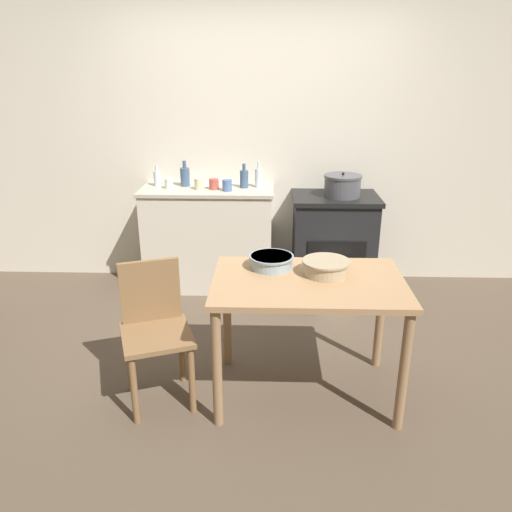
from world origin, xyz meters
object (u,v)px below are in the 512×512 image
Objects in this scene: stock_pot at (342,186)px; bottle_far_left at (244,178)px; mixing_bowl_large at (271,261)px; bottle_center_left at (157,178)px; chair at (155,327)px; cup_center_right at (199,184)px; stove at (333,243)px; bottle_mid_left at (185,176)px; work_table at (308,297)px; flour_sack at (337,288)px; cup_mid_right at (214,184)px; bottle_left at (259,177)px; cup_right at (227,185)px; mixing_bowl_small at (326,267)px; cup_center at (169,183)px.

bottle_far_left reaches higher than stock_pot.
mixing_bowl_large is at bearing -113.20° from stock_pot.
chair is at bearing -79.18° from bottle_center_left.
cup_center_right reaches higher than chair.
stove is 0.53m from stock_pot.
bottle_mid_left is at bearing 174.91° from bottle_far_left.
chair is 1.88m from bottle_center_left.
work_table is 1.77m from bottle_far_left.
stock_pot is (1.30, 1.65, 0.50)m from chair.
stock_pot is 1.18× the size of mixing_bowl_large.
stove is 0.52m from flour_sack.
cup_center_right reaches higher than cup_mid_right.
bottle_far_left is at bearing -170.31° from bottle_left.
flour_sack is 1.39m from cup_mid_right.
bottle_mid_left is (-0.09, 1.77, 0.55)m from chair.
bottle_center_left is at bearing 176.90° from stove.
flour_sack is at bearing 73.87° from work_table.
cup_center_right is (-1.25, -0.01, 0.01)m from stock_pot.
bottle_left is at bearing 101.31° from work_table.
bottle_center_left is at bearing 162.98° from cup_center_right.
bottle_center_left is at bearing 176.99° from bottle_far_left.
mixing_bowl_large is at bearing -56.07° from bottle_center_left.
cup_right is at bearing -150.42° from bottle_left.
bottle_mid_left is (-1.34, 0.09, 0.58)m from stove.
mixing_bowl_small is 2.92× the size of cup_right.
flour_sack is 4.20× the size of cup_mid_right.
bottle_far_left reaches higher than mixing_bowl_large.
bottle_far_left is at bearing 176.80° from stove.
cup_center_right reaches higher than flour_sack.
stock_pot is at bearing -7.27° from bottle_left.
stove is 1.60m from mixing_bowl_small.
bottle_far_left is 2.18× the size of cup_right.
stock_pot is 1.00m from cup_right.
stove reaches higher than chair.
bottle_far_left is 2.23× the size of cup_center_right.
flour_sack is 0.89m from stock_pot.
bottle_far_left is at bearing -3.01° from bottle_center_left.
chair is 0.81m from mixing_bowl_large.
cup_center_right is at bearing -17.02° from bottle_center_left.
mixing_bowl_small is (0.32, -0.09, 0.00)m from mixing_bowl_large.
mixing_bowl_small reaches higher than mixing_bowl_large.
stock_pot is at bearing -4.75° from bottle_far_left.
work_table is at bearing -103.70° from stock_pot.
bottle_left is at bearing 94.57° from mixing_bowl_large.
stove is at bearing 89.60° from flour_sack.
cup_center is 0.27m from cup_center_right.
cup_center_right is at bearing 118.31° from work_table.
stock_pot reaches higher than cup_center_right.
work_table is 12.15× the size of cup_mid_right.
stock_pot is 0.86m from bottle_far_left.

